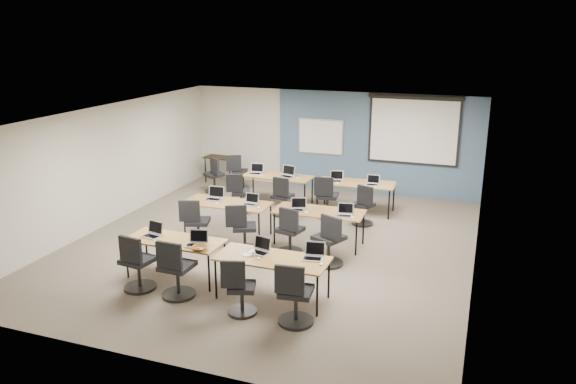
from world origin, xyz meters
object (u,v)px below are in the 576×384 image
at_px(task_chair_2, 240,292).
at_px(laptop_8, 256,171).
at_px(task_chair_8, 240,196).
at_px(laptop_9, 287,174).
at_px(task_chair_9, 282,200).
at_px(utility_table, 220,160).
at_px(task_chair_11, 363,208).
at_px(task_chair_6, 290,235).
at_px(laptop_11, 373,182).
at_px(laptop_6, 297,207).
at_px(training_table_back_left, 278,177).
at_px(task_chair_1, 176,273).
at_px(training_table_mid_right, 319,213).
at_px(training_table_back_right, 356,184).
at_px(laptop_10, 336,179).
at_px(task_chair_4, 196,226).
at_px(laptop_3, 314,255).
at_px(training_table_mid_left, 227,204).
at_px(projector_screen, 414,126).
at_px(laptop_0, 153,233).
at_px(laptop_1, 197,241).
at_px(spare_chair_a, 238,175).
at_px(task_chair_3, 294,299).
at_px(training_table_front_right, 272,260).
at_px(task_chair_5, 243,232).
at_px(laptop_7, 345,213).
at_px(laptop_2, 261,249).
at_px(laptop_4, 215,196).
at_px(spare_chair_b, 214,178).
at_px(laptop_5, 251,202).
at_px(training_table_front_left, 175,242).
at_px(whiteboard, 321,137).

height_order(task_chair_2, laptop_8, laptop_8).
bearing_deg(laptop_8, task_chair_8, -102.19).
xyz_separation_m(laptop_9, task_chair_9, (0.19, -0.90, -0.39)).
bearing_deg(utility_table, task_chair_11, -21.81).
bearing_deg(task_chair_6, laptop_8, 136.54).
bearing_deg(laptop_11, laptop_6, -115.21).
relative_size(training_table_back_left, task_chair_1, 1.68).
relative_size(training_table_mid_right, task_chair_6, 1.85).
relative_size(training_table_back_right, laptop_10, 5.76).
xyz_separation_m(task_chair_4, laptop_9, (0.82, 3.26, 0.38)).
bearing_deg(laptop_3, training_table_mid_left, 130.06).
relative_size(projector_screen, laptop_0, 7.13).
relative_size(laptop_1, spare_chair_a, 0.33).
xyz_separation_m(projector_screen, task_chair_9, (-2.65, -2.61, -1.48)).
bearing_deg(laptop_11, task_chair_3, -91.57).
bearing_deg(training_table_front_right, task_chair_5, 127.81).
distance_m(training_table_back_left, task_chair_4, 3.30).
xyz_separation_m(laptop_6, laptop_7, (1.00, -0.02, -0.00)).
height_order(laptop_0, laptop_2, laptop_0).
bearing_deg(laptop_4, training_table_mid_right, -4.20).
bearing_deg(spare_chair_b, laptop_2, -20.67).
bearing_deg(task_chair_5, laptop_0, -150.10).
height_order(training_table_front_right, laptop_5, laptop_5).
bearing_deg(utility_table, training_table_front_right, -53.48).
relative_size(training_table_back_right, laptop_11, 6.16).
bearing_deg(laptop_5, training_table_mid_right, 5.58).
bearing_deg(training_table_front_left, laptop_8, 96.92).
height_order(laptop_3, task_chair_4, task_chair_4).
distance_m(laptop_1, task_chair_9, 3.98).
distance_m(task_chair_11, spare_chair_b, 4.53).
bearing_deg(training_table_front_right, task_chair_11, 81.42).
relative_size(task_chair_6, utility_table, 1.11).
distance_m(task_chair_1, task_chair_2, 1.25).
distance_m(laptop_6, task_chair_9, 1.84).
xyz_separation_m(whiteboard, laptop_9, (-0.34, -1.74, -0.65)).
bearing_deg(training_table_mid_right, utility_table, 136.09).
height_order(task_chair_8, laptop_11, task_chair_8).
xyz_separation_m(training_table_front_left, laptop_0, (-0.46, 0.02, 0.11)).
bearing_deg(task_chair_1, laptop_8, 100.66).
xyz_separation_m(training_table_front_right, laptop_2, (-0.27, 0.15, 0.11)).
xyz_separation_m(training_table_front_left, task_chair_3, (2.55, -0.85, -0.26)).
relative_size(task_chair_1, laptop_11, 3.44).
bearing_deg(laptop_4, laptop_2, -53.44).
distance_m(training_table_mid_right, laptop_4, 2.39).
bearing_deg(task_chair_6, laptop_5, 163.81).
bearing_deg(task_chair_11, training_table_back_right, 135.90).
height_order(projector_screen, training_table_mid_left, projector_screen).
height_order(task_chair_2, task_chair_9, task_chair_9).
bearing_deg(task_chair_1, spare_chair_b, 112.80).
bearing_deg(laptop_6, laptop_1, -131.43).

